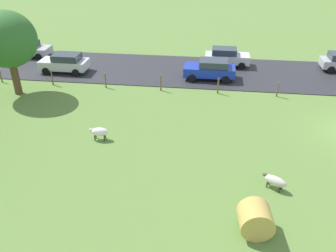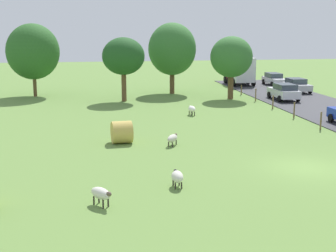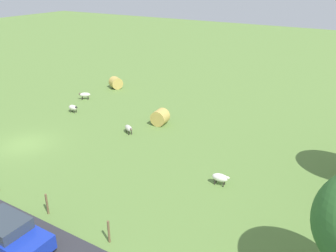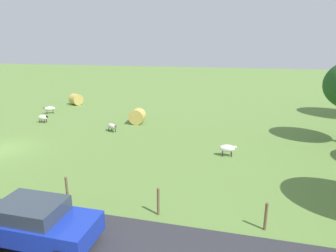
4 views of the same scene
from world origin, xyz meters
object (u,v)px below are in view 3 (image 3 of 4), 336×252
(sheep_3, at_px, (129,128))
(hay_bale_0, at_px, (160,117))
(car_1, at_px, (9,234))
(sheep_0, at_px, (220,178))
(sheep_2, at_px, (73,108))
(hay_bale_1, at_px, (116,83))
(sheep_1, at_px, (85,95))

(sheep_3, xyz_separation_m, hay_bale_0, (-3.04, 1.22, 0.23))
(sheep_3, relative_size, car_1, 0.29)
(sheep_0, relative_size, hay_bale_0, 0.84)
(sheep_2, height_order, sheep_3, sheep_2)
(car_1, bearing_deg, hay_bale_0, -172.44)
(car_1, bearing_deg, hay_bale_1, -151.92)
(hay_bale_0, relative_size, hay_bale_1, 1.04)
(sheep_3, distance_m, hay_bale_0, 3.28)
(car_1, bearing_deg, sheep_1, -145.49)
(sheep_1, distance_m, car_1, 22.87)
(sheep_0, distance_m, sheep_2, 18.18)
(sheep_3, height_order, hay_bale_0, hay_bale_0)
(hay_bale_1, bearing_deg, sheep_0, 55.76)
(sheep_0, bearing_deg, car_1, -30.73)
(hay_bale_1, xyz_separation_m, car_1, (23.80, 12.70, 0.24))
(hay_bale_1, bearing_deg, sheep_2, 10.14)
(sheep_2, distance_m, hay_bale_0, 9.10)
(sheep_3, distance_m, car_1, 14.62)
(sheep_2, relative_size, car_1, 0.25)
(sheep_0, height_order, sheep_2, sheep_0)
(sheep_3, height_order, hay_bale_1, hay_bale_1)
(sheep_1, height_order, sheep_3, sheep_1)
(sheep_1, bearing_deg, sheep_3, 63.79)
(hay_bale_0, bearing_deg, sheep_0, 53.50)
(sheep_1, xyz_separation_m, hay_bale_0, (1.62, 10.67, 0.17))
(sheep_2, xyz_separation_m, hay_bale_1, (-8.47, -1.51, 0.17))
(sheep_0, xyz_separation_m, hay_bale_1, (-13.01, -19.11, 0.14))
(sheep_0, height_order, hay_bale_0, hay_bale_0)
(sheep_1, height_order, hay_bale_1, hay_bale_1)
(car_1, bearing_deg, sheep_3, -166.13)
(sheep_2, bearing_deg, hay_bale_0, 102.02)
(sheep_0, height_order, sheep_3, sheep_0)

